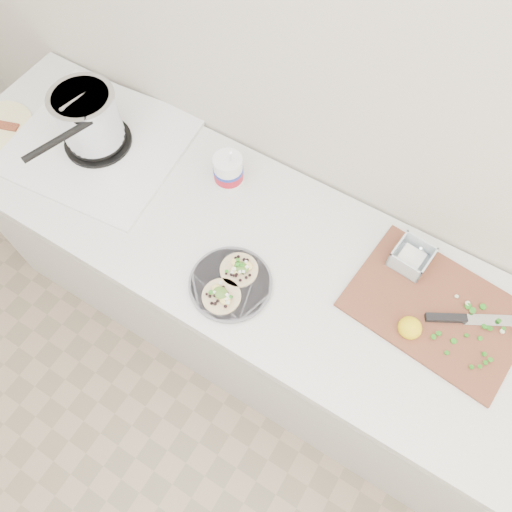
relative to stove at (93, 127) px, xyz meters
The scene contains 5 objects.
counter 0.91m from the stove, ahead, with size 2.44×0.66×0.90m.
stove is the anchor object (origin of this frame).
taco_plate 0.74m from the stove, 17.22° to the right, with size 0.26×0.26×0.04m.
tub 0.50m from the stove, 12.52° to the left, with size 0.10×0.10×0.22m.
cutboard 1.26m from the stove, ahead, with size 0.53×0.39×0.08m.
Camera 1 is at (0.37, 0.75, 2.29)m, focal length 35.00 mm.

